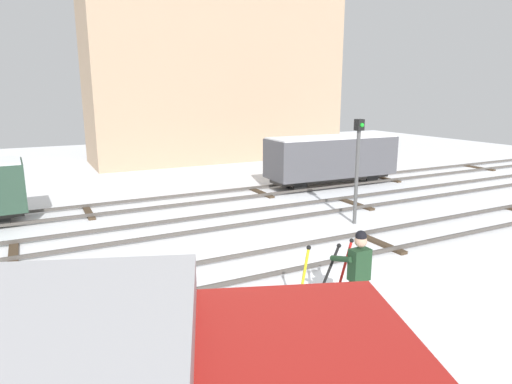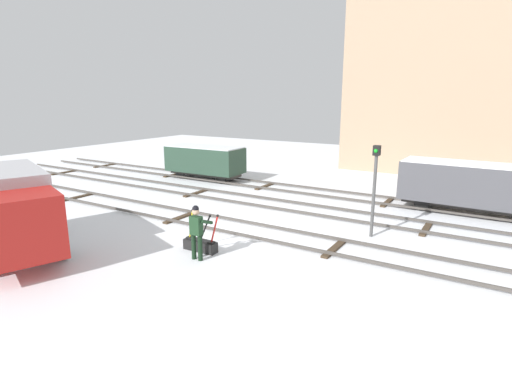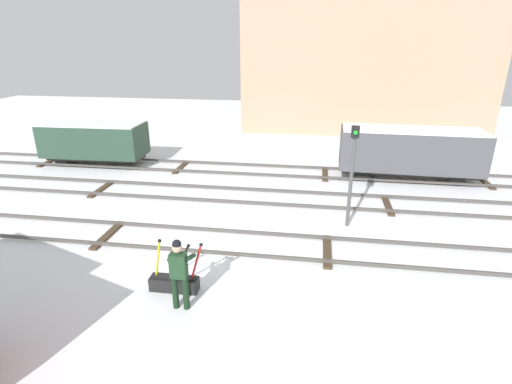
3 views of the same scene
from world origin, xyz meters
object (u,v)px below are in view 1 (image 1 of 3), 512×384
object	(u,v)px
rail_worker	(358,270)
freight_car_mid_siding	(332,157)
signal_post	(358,160)
switch_lever_frame	(320,300)

from	to	relation	value
rail_worker	freight_car_mid_siding	distance (m)	12.68
signal_post	freight_car_mid_siding	xyz separation A→B (m)	(2.96, 5.34, -0.81)
switch_lever_frame	rail_worker	size ratio (longest dim) A/B	0.79
switch_lever_frame	signal_post	size ratio (longest dim) A/B	0.42
rail_worker	freight_car_mid_siding	world-z (taller)	freight_car_mid_siding
rail_worker	signal_post	distance (m)	6.71
rail_worker	signal_post	xyz separation A→B (m)	(4.18, 5.13, 1.10)
switch_lever_frame	freight_car_mid_siding	world-z (taller)	freight_car_mid_siding
switch_lever_frame	signal_post	xyz separation A→B (m)	(4.57, 4.49, 1.89)
signal_post	rail_worker	bearing A→B (deg)	-129.18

